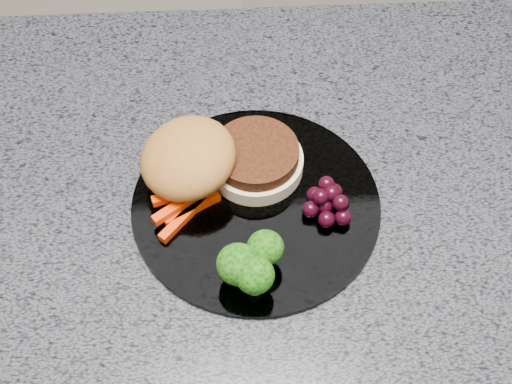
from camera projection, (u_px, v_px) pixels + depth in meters
island_cabinet at (275, 364)px, 1.14m from camera, size 1.20×0.60×0.86m
countertop at (284, 205)px, 0.77m from camera, size 1.20×0.60×0.04m
plate at (256, 205)px, 0.75m from camera, size 0.26×0.26×0.01m
burger at (213, 161)px, 0.74m from camera, size 0.20×0.14×0.06m
carrot_sticks at (184, 206)px, 0.73m from camera, size 0.07×0.07×0.02m
broccoli at (251, 264)px, 0.67m from camera, size 0.07×0.07×0.05m
grape_bunch at (329, 202)px, 0.73m from camera, size 0.05×0.05×0.03m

